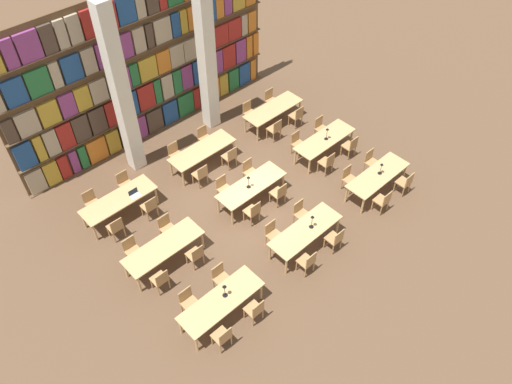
# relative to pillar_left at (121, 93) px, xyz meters

# --- Properties ---
(ground_plane) EXTENTS (40.00, 40.00, 0.00)m
(ground_plane) POSITION_rel_pillar_left_xyz_m (1.69, -4.04, -3.00)
(ground_plane) COLOR brown
(bookshelf_bank) EXTENTS (10.35, 0.35, 5.50)m
(bookshelf_bank) POSITION_rel_pillar_left_xyz_m (1.69, 1.15, -0.36)
(bookshelf_bank) COLOR brown
(bookshelf_bank) RESTS_ON ground_plane
(pillar_left) EXTENTS (0.48, 0.48, 6.00)m
(pillar_left) POSITION_rel_pillar_left_xyz_m (0.00, 0.00, 0.00)
(pillar_left) COLOR silver
(pillar_left) RESTS_ON ground_plane
(pillar_center) EXTENTS (0.48, 0.48, 6.00)m
(pillar_center) POSITION_rel_pillar_left_xyz_m (3.38, 0.00, 0.00)
(pillar_center) COLOR silver
(pillar_center) RESTS_ON ground_plane
(reading_table_0) EXTENTS (2.40, 0.82, 0.74)m
(reading_table_0) POSITION_rel_pillar_left_xyz_m (-1.67, -6.54, -2.34)
(reading_table_0) COLOR tan
(reading_table_0) RESTS_ON ground_plane
(chair_0) EXTENTS (0.42, 0.40, 0.89)m
(chair_0) POSITION_rel_pillar_left_xyz_m (-2.22, -7.24, -2.52)
(chair_0) COLOR tan
(chair_0) RESTS_ON ground_plane
(chair_1) EXTENTS (0.42, 0.40, 0.89)m
(chair_1) POSITION_rel_pillar_left_xyz_m (-2.22, -5.85, -2.52)
(chair_1) COLOR tan
(chair_1) RESTS_ON ground_plane
(chair_2) EXTENTS (0.42, 0.40, 0.89)m
(chair_2) POSITION_rel_pillar_left_xyz_m (-1.11, -7.24, -2.52)
(chair_2) COLOR tan
(chair_2) RESTS_ON ground_plane
(chair_3) EXTENTS (0.42, 0.40, 0.89)m
(chair_3) POSITION_rel_pillar_left_xyz_m (-1.11, -5.85, -2.52)
(chair_3) COLOR tan
(chair_3) RESTS_ON ground_plane
(desk_lamp_0) EXTENTS (0.14, 0.14, 0.47)m
(desk_lamp_0) POSITION_rel_pillar_left_xyz_m (-1.49, -6.50, -1.95)
(desk_lamp_0) COLOR black
(desk_lamp_0) RESTS_ON reading_table_0
(reading_table_1) EXTENTS (2.40, 0.82, 0.74)m
(reading_table_1) POSITION_rel_pillar_left_xyz_m (1.65, -6.43, -2.34)
(reading_table_1) COLOR tan
(reading_table_1) RESTS_ON ground_plane
(chair_4) EXTENTS (0.42, 0.40, 0.89)m
(chair_4) POSITION_rel_pillar_left_xyz_m (1.01, -7.13, -2.52)
(chair_4) COLOR tan
(chair_4) RESTS_ON ground_plane
(chair_5) EXTENTS (0.42, 0.40, 0.89)m
(chair_5) POSITION_rel_pillar_left_xyz_m (1.01, -5.74, -2.52)
(chair_5) COLOR tan
(chair_5) RESTS_ON ground_plane
(chair_6) EXTENTS (0.42, 0.40, 0.89)m
(chair_6) POSITION_rel_pillar_left_xyz_m (2.21, -7.13, -2.52)
(chair_6) COLOR tan
(chair_6) RESTS_ON ground_plane
(chair_7) EXTENTS (0.42, 0.40, 0.89)m
(chair_7) POSITION_rel_pillar_left_xyz_m (2.21, -5.74, -2.52)
(chair_7) COLOR tan
(chair_7) RESTS_ON ground_plane
(desk_lamp_1) EXTENTS (0.14, 0.14, 0.50)m
(desk_lamp_1) POSITION_rel_pillar_left_xyz_m (1.86, -6.47, -1.93)
(desk_lamp_1) COLOR black
(desk_lamp_1) RESTS_ON reading_table_1
(reading_table_2) EXTENTS (2.40, 0.82, 0.74)m
(reading_table_2) POSITION_rel_pillar_left_xyz_m (5.06, -6.46, -2.34)
(reading_table_2) COLOR tan
(reading_table_2) RESTS_ON ground_plane
(chair_8) EXTENTS (0.42, 0.40, 0.89)m
(chair_8) POSITION_rel_pillar_left_xyz_m (4.47, -7.16, -2.52)
(chair_8) COLOR tan
(chair_8) RESTS_ON ground_plane
(chair_9) EXTENTS (0.42, 0.40, 0.89)m
(chair_9) POSITION_rel_pillar_left_xyz_m (4.47, -5.77, -2.52)
(chair_9) COLOR tan
(chair_9) RESTS_ON ground_plane
(chair_10) EXTENTS (0.42, 0.40, 0.89)m
(chair_10) POSITION_rel_pillar_left_xyz_m (5.65, -7.16, -2.52)
(chair_10) COLOR tan
(chair_10) RESTS_ON ground_plane
(chair_11) EXTENTS (0.42, 0.40, 0.89)m
(chair_11) POSITION_rel_pillar_left_xyz_m (5.65, -5.77, -2.52)
(chair_11) COLOR tan
(chair_11) RESTS_ON ground_plane
(desk_lamp_2) EXTENTS (0.14, 0.14, 0.45)m
(desk_lamp_2) POSITION_rel_pillar_left_xyz_m (5.14, -6.47, -1.96)
(desk_lamp_2) COLOR black
(desk_lamp_2) RESTS_ON reading_table_2
(reading_table_3) EXTENTS (2.40, 0.82, 0.74)m
(reading_table_3) POSITION_rel_pillar_left_xyz_m (-1.73, -4.09, -2.34)
(reading_table_3) COLOR tan
(reading_table_3) RESTS_ON ground_plane
(chair_12) EXTENTS (0.42, 0.40, 0.89)m
(chair_12) POSITION_rel_pillar_left_xyz_m (-2.37, -4.78, -2.52)
(chair_12) COLOR tan
(chair_12) RESTS_ON ground_plane
(chair_13) EXTENTS (0.42, 0.40, 0.89)m
(chair_13) POSITION_rel_pillar_left_xyz_m (-2.37, -3.39, -2.52)
(chair_13) COLOR tan
(chair_13) RESTS_ON ground_plane
(chair_14) EXTENTS (0.42, 0.40, 0.89)m
(chair_14) POSITION_rel_pillar_left_xyz_m (-1.14, -4.78, -2.52)
(chair_14) COLOR tan
(chair_14) RESTS_ON ground_plane
(chair_15) EXTENTS (0.42, 0.40, 0.89)m
(chair_15) POSITION_rel_pillar_left_xyz_m (-1.14, -3.39, -2.52)
(chair_15) COLOR tan
(chair_15) RESTS_ON ground_plane
(reading_table_4) EXTENTS (2.40, 0.82, 0.74)m
(reading_table_4) POSITION_rel_pillar_left_xyz_m (1.75, -4.00, -2.34)
(reading_table_4) COLOR tan
(reading_table_4) RESTS_ON ground_plane
(chair_16) EXTENTS (0.42, 0.40, 0.89)m
(chair_16) POSITION_rel_pillar_left_xyz_m (1.18, -4.69, -2.52)
(chair_16) COLOR tan
(chair_16) RESTS_ON ground_plane
(chair_17) EXTENTS (0.42, 0.40, 0.89)m
(chair_17) POSITION_rel_pillar_left_xyz_m (1.18, -3.30, -2.52)
(chair_17) COLOR tan
(chair_17) RESTS_ON ground_plane
(chair_18) EXTENTS (0.42, 0.40, 0.89)m
(chair_18) POSITION_rel_pillar_left_xyz_m (2.31, -4.69, -2.52)
(chair_18) COLOR tan
(chair_18) RESTS_ON ground_plane
(chair_19) EXTENTS (0.42, 0.40, 0.89)m
(chair_19) POSITION_rel_pillar_left_xyz_m (2.31, -3.30, -2.52)
(chair_19) COLOR tan
(chair_19) RESTS_ON ground_plane
(desk_lamp_3) EXTENTS (0.14, 0.14, 0.48)m
(desk_lamp_3) POSITION_rel_pillar_left_xyz_m (1.62, -4.02, -1.94)
(desk_lamp_3) COLOR black
(desk_lamp_3) RESTS_ON reading_table_4
(reading_table_5) EXTENTS (2.40, 0.82, 0.74)m
(reading_table_5) POSITION_rel_pillar_left_xyz_m (5.15, -4.10, -2.34)
(reading_table_5) COLOR tan
(reading_table_5) RESTS_ON ground_plane
(chair_20) EXTENTS (0.42, 0.40, 0.89)m
(chair_20) POSITION_rel_pillar_left_xyz_m (4.52, -4.79, -2.52)
(chair_20) COLOR tan
(chair_20) RESTS_ON ground_plane
(chair_21) EXTENTS (0.42, 0.40, 0.89)m
(chair_21) POSITION_rel_pillar_left_xyz_m (4.52, -3.40, -2.52)
(chair_21) COLOR tan
(chair_21) RESTS_ON ground_plane
(chair_22) EXTENTS (0.42, 0.40, 0.89)m
(chair_22) POSITION_rel_pillar_left_xyz_m (5.75, -4.79, -2.52)
(chair_22) COLOR tan
(chair_22) RESTS_ON ground_plane
(chair_23) EXTENTS (0.42, 0.40, 0.89)m
(chair_23) POSITION_rel_pillar_left_xyz_m (5.75, -3.40, -2.52)
(chair_23) COLOR tan
(chair_23) RESTS_ON ground_plane
(desk_lamp_4) EXTENTS (0.14, 0.14, 0.49)m
(desk_lamp_4) POSITION_rel_pillar_left_xyz_m (5.16, -4.14, -1.94)
(desk_lamp_4) COLOR black
(desk_lamp_4) RESTS_ON reading_table_5
(reading_table_6) EXTENTS (2.40, 0.82, 0.74)m
(reading_table_6) POSITION_rel_pillar_left_xyz_m (-1.67, -1.65, -2.34)
(reading_table_6) COLOR tan
(reading_table_6) RESTS_ON ground_plane
(chair_24) EXTENTS (0.42, 0.40, 0.89)m
(chair_24) POSITION_rel_pillar_left_xyz_m (-2.26, -2.35, -2.52)
(chair_24) COLOR tan
(chair_24) RESTS_ON ground_plane
(chair_25) EXTENTS (0.42, 0.40, 0.89)m
(chair_25) POSITION_rel_pillar_left_xyz_m (-2.26, -0.96, -2.52)
(chair_25) COLOR tan
(chair_25) RESTS_ON ground_plane
(chair_26) EXTENTS (0.42, 0.40, 0.89)m
(chair_26) POSITION_rel_pillar_left_xyz_m (-1.03, -2.35, -2.52)
(chair_26) COLOR tan
(chair_26) RESTS_ON ground_plane
(chair_27) EXTENTS (0.42, 0.40, 0.89)m
(chair_27) POSITION_rel_pillar_left_xyz_m (-1.03, -0.96, -2.52)
(chair_27) COLOR tan
(chair_27) RESTS_ON ground_plane
(laptop) EXTENTS (0.32, 0.22, 0.21)m
(laptop) POSITION_rel_pillar_left_xyz_m (-1.21, -1.87, -2.22)
(laptop) COLOR silver
(laptop) RESTS_ON reading_table_6
(reading_table_7) EXTENTS (2.40, 0.82, 0.74)m
(reading_table_7) POSITION_rel_pillar_left_xyz_m (1.67, -1.62, -2.34)
(reading_table_7) COLOR tan
(reading_table_7) RESTS_ON ground_plane
(chair_28) EXTENTS (0.42, 0.40, 0.89)m
(chair_28) POSITION_rel_pillar_left_xyz_m (1.02, -2.32, -2.52)
(chair_28) COLOR tan
(chair_28) RESTS_ON ground_plane
(chair_29) EXTENTS (0.42, 0.40, 0.89)m
(chair_29) POSITION_rel_pillar_left_xyz_m (1.02, -0.93, -2.52)
(chair_29) COLOR tan
(chair_29) RESTS_ON ground_plane
(chair_30) EXTENTS (0.42, 0.40, 0.89)m
(chair_30) POSITION_rel_pillar_left_xyz_m (2.31, -2.32, -2.52)
(chair_30) COLOR tan
(chair_30) RESTS_ON ground_plane
(chair_31) EXTENTS (0.42, 0.40, 0.89)m
(chair_31) POSITION_rel_pillar_left_xyz_m (2.31, -0.93, -2.52)
(chair_31) COLOR tan
(chair_31) RESTS_ON ground_plane
(reading_table_8) EXTENTS (2.40, 0.82, 0.74)m
(reading_table_8) POSITION_rel_pillar_left_xyz_m (5.06, -1.62, -2.34)
(reading_table_8) COLOR tan
(reading_table_8) RESTS_ON ground_plane
(chair_32) EXTENTS (0.42, 0.40, 0.89)m
(chair_32) POSITION_rel_pillar_left_xyz_m (4.47, -2.32, -2.52)
(chair_32) COLOR tan
(chair_32) RESTS_ON ground_plane
(chair_33) EXTENTS (0.42, 0.40, 0.89)m
(chair_33) POSITION_rel_pillar_left_xyz_m (4.47, -0.93, -2.52)
(chair_33) COLOR tan
(chair_33) RESTS_ON ground_plane
(chair_34) EXTENTS (0.42, 0.40, 0.89)m
(chair_34) POSITION_rel_pillar_left_xyz_m (5.62, -2.32, -2.52)
(chair_34) COLOR tan
(chair_34) RESTS_ON ground_plane
(chair_35) EXTENTS (0.42, 0.40, 0.89)m
(chair_35) POSITION_rel_pillar_left_xyz_m (5.62, -0.93, -2.52)
(chair_35) COLOR tan
(chair_35) RESTS_ON ground_plane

